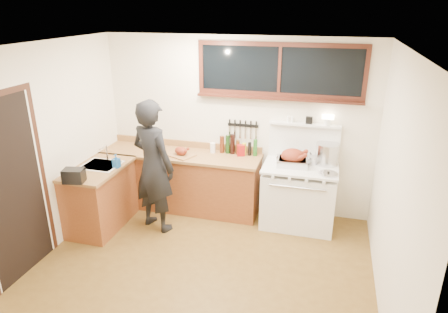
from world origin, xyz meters
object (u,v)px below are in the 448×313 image
(man, at_px, (153,166))
(cutting_board, at_px, (181,152))
(vintage_stove, at_px, (299,194))
(roast_turkey, at_px, (293,159))

(man, height_order, cutting_board, man)
(vintage_stove, xyz_separation_m, roast_turkey, (-0.11, -0.01, 0.53))
(vintage_stove, xyz_separation_m, cutting_board, (-1.74, -0.07, 0.49))
(man, bearing_deg, cutting_board, 71.01)
(vintage_stove, bearing_deg, roast_turkey, -173.56)
(roast_turkey, bearing_deg, cutting_board, -178.05)
(vintage_stove, relative_size, cutting_board, 3.42)
(vintage_stove, distance_m, cutting_board, 1.81)
(man, bearing_deg, vintage_stove, 17.89)
(man, bearing_deg, roast_turkey, 18.57)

